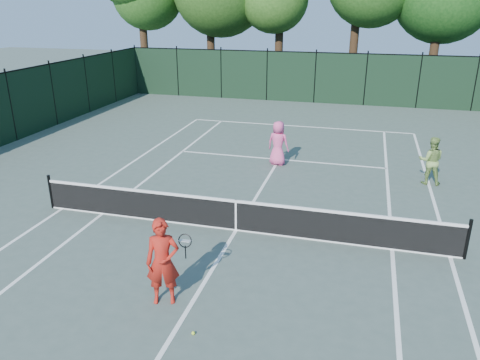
% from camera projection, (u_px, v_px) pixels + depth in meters
% --- Properties ---
extents(ground, '(90.00, 90.00, 0.00)m').
position_uv_depth(ground, '(236.00, 230.00, 12.85)').
color(ground, '#45544C').
rests_on(ground, ground).
extents(sideline_doubles_left, '(0.10, 23.77, 0.01)m').
position_uv_depth(sideline_doubles_left, '(62.00, 209.00, 14.19)').
color(sideline_doubles_left, white).
rests_on(sideline_doubles_left, ground).
extents(sideline_doubles_right, '(0.10, 23.77, 0.01)m').
position_uv_depth(sideline_doubles_right, '(450.00, 257.00, 11.51)').
color(sideline_doubles_right, white).
rests_on(sideline_doubles_right, ground).
extents(sideline_singles_left, '(0.10, 23.77, 0.01)m').
position_uv_depth(sideline_singles_left, '(102.00, 214.00, 13.85)').
color(sideline_singles_left, white).
rests_on(sideline_singles_left, ground).
extents(sideline_singles_right, '(0.10, 23.77, 0.01)m').
position_uv_depth(sideline_singles_right, '(392.00, 250.00, 11.85)').
color(sideline_singles_right, white).
rests_on(sideline_singles_right, ground).
extents(baseline_far, '(10.97, 0.10, 0.01)m').
position_uv_depth(baseline_far, '(299.00, 126.00, 23.57)').
color(baseline_far, white).
rests_on(baseline_far, ground).
extents(service_line_far, '(8.23, 0.10, 0.01)m').
position_uv_depth(service_line_far, '(279.00, 159.00, 18.62)').
color(service_line_far, white).
rests_on(service_line_far, ground).
extents(center_service_line, '(0.10, 12.80, 0.01)m').
position_uv_depth(center_service_line, '(236.00, 230.00, 12.85)').
color(center_service_line, white).
rests_on(center_service_line, ground).
extents(tennis_net, '(11.69, 0.09, 1.06)m').
position_uv_depth(tennis_net, '(236.00, 215.00, 12.68)').
color(tennis_net, black).
rests_on(tennis_net, ground).
extents(fence_far, '(24.00, 0.05, 3.00)m').
position_uv_depth(fence_far, '(315.00, 78.00, 28.54)').
color(fence_far, black).
rests_on(fence_far, ground).
extents(coach, '(0.86, 0.86, 1.88)m').
position_uv_depth(coach, '(163.00, 262.00, 9.49)').
color(coach, '#B51F14').
rests_on(coach, ground).
extents(player_pink, '(0.93, 0.71, 1.70)m').
position_uv_depth(player_pink, '(278.00, 143.00, 17.76)').
color(player_pink, '#EB5392').
rests_on(player_pink, ground).
extents(player_green, '(0.82, 0.65, 1.66)m').
position_uv_depth(player_green, '(431.00, 161.00, 15.88)').
color(player_green, '#82A452').
rests_on(player_green, ground).
extents(loose_ball_midcourt, '(0.07, 0.07, 0.07)m').
position_uv_depth(loose_ball_midcourt, '(193.00, 333.00, 8.82)').
color(loose_ball_midcourt, '#CCF331').
rests_on(loose_ball_midcourt, ground).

